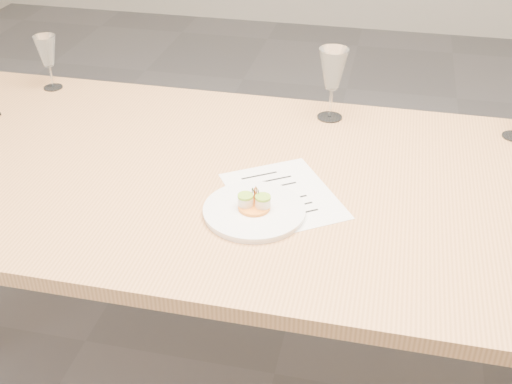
% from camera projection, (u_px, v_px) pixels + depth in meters
% --- Properties ---
extents(ground, '(7.00, 7.00, 0.00)m').
position_uv_depth(ground, '(275.00, 374.00, 2.09)').
color(ground, slate).
rests_on(ground, ground).
extents(dining_table, '(2.40, 1.00, 0.75)m').
position_uv_depth(dining_table, '(279.00, 200.00, 1.72)').
color(dining_table, tan).
rests_on(dining_table, ground).
extents(dinner_plate, '(0.25, 0.25, 0.07)m').
position_uv_depth(dinner_plate, '(254.00, 210.00, 1.54)').
color(dinner_plate, white).
rests_on(dinner_plate, dining_table).
extents(recipe_sheet, '(0.37, 0.39, 0.00)m').
position_uv_depth(recipe_sheet, '(283.00, 196.00, 1.62)').
color(recipe_sheet, white).
rests_on(recipe_sheet, dining_table).
extents(wine_glass_0, '(0.07, 0.07, 0.18)m').
position_uv_depth(wine_glass_0, '(47.00, 52.00, 2.11)').
color(wine_glass_0, white).
rests_on(wine_glass_0, dining_table).
extents(wine_glass_1, '(0.09, 0.09, 0.22)m').
position_uv_depth(wine_glass_1, '(333.00, 70.00, 1.90)').
color(wine_glass_1, white).
rests_on(wine_glass_1, dining_table).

